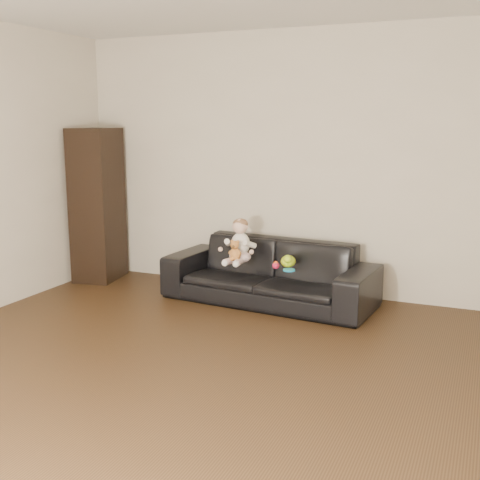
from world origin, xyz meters
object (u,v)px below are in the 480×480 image
at_px(toy_rattle, 276,266).
at_px(baby, 240,244).
at_px(sofa, 269,272).
at_px(toy_green, 288,261).
at_px(teddy_bear, 235,251).
at_px(cabinet, 98,205).
at_px(toy_blue_disc, 289,270).

bearing_deg(toy_rattle, baby, 166.77).
bearing_deg(sofa, toy_green, -18.47).
relative_size(sofa, baby, 4.72).
bearing_deg(teddy_bear, cabinet, 170.91).
relative_size(teddy_bear, toy_blue_disc, 1.76).
height_order(sofa, baby, baby).
bearing_deg(sofa, toy_rattle, -50.52).
relative_size(sofa, toy_rattle, 31.28).
distance_m(sofa, cabinet, 2.10).
distance_m(sofa, baby, 0.40).
xyz_separation_m(teddy_bear, toy_green, (0.48, 0.14, -0.09)).
xyz_separation_m(cabinet, toy_blue_disc, (2.30, -0.32, -0.43)).
xyz_separation_m(cabinet, baby, (1.77, -0.21, -0.25)).
bearing_deg(sofa, teddy_bear, -131.57).
relative_size(toy_rattle, toy_blue_disc, 0.59).
xyz_separation_m(sofa, baby, (-0.26, -0.11, 0.28)).
distance_m(baby, toy_rattle, 0.44).
bearing_deg(toy_blue_disc, cabinet, 172.01).
xyz_separation_m(cabinet, toy_rattle, (2.17, -0.30, -0.40)).
xyz_separation_m(baby, toy_blue_disc, (0.54, -0.11, -0.18)).
relative_size(sofa, cabinet, 1.22).
bearing_deg(toy_green, teddy_bear, -163.50).
distance_m(toy_green, toy_blue_disc, 0.14).
bearing_deg(toy_rattle, sofa, 124.25).
height_order(teddy_bear, toy_rattle, teddy_bear).
height_order(baby, teddy_bear, baby).
bearing_deg(teddy_bear, baby, 96.09).
bearing_deg(toy_blue_disc, toy_green, 111.96).
relative_size(teddy_bear, toy_rattle, 3.01).
relative_size(cabinet, toy_green, 10.04).
height_order(cabinet, toy_green, cabinet).
height_order(cabinet, teddy_bear, cabinet).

